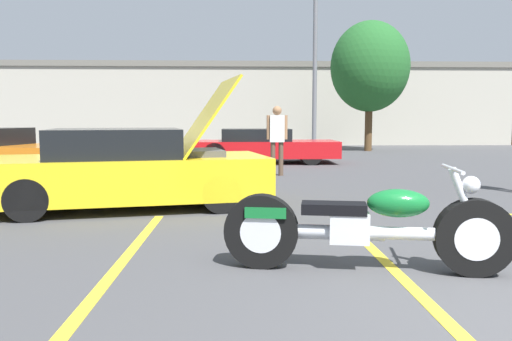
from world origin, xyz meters
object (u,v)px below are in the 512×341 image
(spectator_near_motorcycle, at_px, (277,134))
(show_car_hood_open, at_px, (129,169))
(tree_background, at_px, (370,67))
(parked_car_right_row, at_px, (261,146))
(light_pole, at_px, (317,45))
(motorcycle, at_px, (365,227))

(spectator_near_motorcycle, bearing_deg, show_car_hood_open, -121.76)
(tree_background, height_order, show_car_hood_open, tree_background)
(show_car_hood_open, relative_size, parked_car_right_row, 0.97)
(tree_background, relative_size, spectator_near_motorcycle, 3.25)
(light_pole, bearing_deg, motorcycle, -97.20)
(motorcycle, bearing_deg, parked_car_right_row, 101.90)
(light_pole, distance_m, tree_background, 2.92)
(light_pole, bearing_deg, parked_car_right_row, -118.77)
(light_pole, height_order, spectator_near_motorcycle, light_pole)
(motorcycle, height_order, parked_car_right_row, parked_car_right_row)
(light_pole, distance_m, motorcycle, 16.57)
(motorcycle, bearing_deg, spectator_near_motorcycle, 101.13)
(tree_background, xyz_separation_m, parked_car_right_row, (-4.99, -5.81, -3.11))
(tree_background, bearing_deg, show_car_hood_open, -118.44)
(light_pole, height_order, parked_car_right_row, light_pole)
(show_car_hood_open, bearing_deg, motorcycle, -61.65)
(light_pole, xyz_separation_m, spectator_near_motorcycle, (-2.23, -8.10, -3.34))
(parked_car_right_row, bearing_deg, tree_background, 48.87)
(show_car_hood_open, bearing_deg, spectator_near_motorcycle, 46.68)
(motorcycle, xyz_separation_m, parked_car_right_row, (-0.46, 11.45, 0.12))
(spectator_near_motorcycle, bearing_deg, motorcycle, -88.46)
(motorcycle, relative_size, parked_car_right_row, 0.55)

